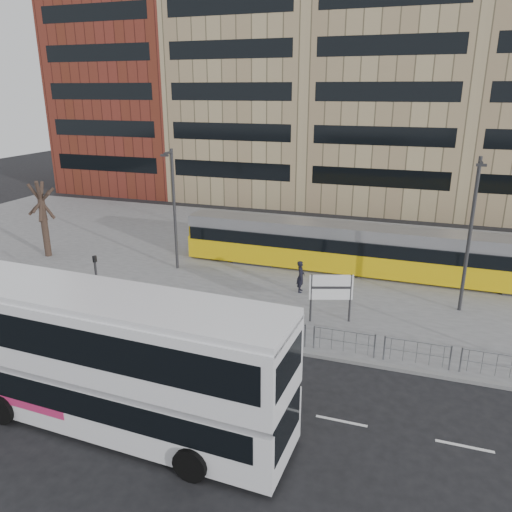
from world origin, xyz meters
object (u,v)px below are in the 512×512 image
(station_sign, at_px, (331,289))
(ad_panel, at_px, (281,325))
(tram, at_px, (382,251))
(traffic_light_west, at_px, (96,277))
(double_decker_bus, at_px, (114,357))
(pedestrian, at_px, (301,276))
(bare_tree, at_px, (38,178))
(lamp_post_east, at_px, (471,230))
(lamp_post_west, at_px, (174,205))

(station_sign, bearing_deg, ad_panel, -137.18)
(tram, distance_m, traffic_light_west, 16.63)
(double_decker_bus, distance_m, pedestrian, 13.68)
(ad_panel, distance_m, bare_tree, 20.29)
(lamp_post_east, bearing_deg, station_sign, -150.67)
(double_decker_bus, bearing_deg, lamp_post_east, 52.05)
(tram, bearing_deg, traffic_light_west, -140.68)
(tram, bearing_deg, lamp_post_east, -42.63)
(double_decker_bus, height_order, ad_panel, double_decker_bus)
(station_sign, relative_size, ad_panel, 1.55)
(pedestrian, height_order, traffic_light_west, traffic_light_west)
(lamp_post_west, relative_size, bare_tree, 1.01)
(tram, xyz_separation_m, ad_panel, (-3.36, -10.53, -0.56))
(double_decker_bus, distance_m, tram, 18.94)
(pedestrian, bearing_deg, station_sign, -151.77)
(double_decker_bus, height_order, station_sign, double_decker_bus)
(traffic_light_west, bearing_deg, tram, 42.74)
(pedestrian, bearing_deg, double_decker_bus, 159.95)
(double_decker_bus, distance_m, bare_tree, 20.56)
(tram, height_order, station_sign, tram)
(lamp_post_east, bearing_deg, traffic_light_west, -159.93)
(station_sign, relative_size, lamp_post_east, 0.31)
(double_decker_bus, relative_size, station_sign, 5.01)
(tram, distance_m, lamp_post_east, 6.63)
(double_decker_bus, height_order, traffic_light_west, double_decker_bus)
(double_decker_bus, xyz_separation_m, tram, (7.06, 17.55, -0.97))
(traffic_light_west, bearing_deg, pedestrian, 38.30)
(tram, xyz_separation_m, lamp_post_west, (-12.38, -3.09, 2.64))
(pedestrian, relative_size, bare_tree, 0.24)
(pedestrian, relative_size, traffic_light_west, 0.59)
(ad_panel, height_order, bare_tree, bare_tree)
(bare_tree, bearing_deg, lamp_post_east, -1.00)
(lamp_post_east, distance_m, bare_tree, 26.34)
(double_decker_bus, relative_size, tram, 0.48)
(ad_panel, bearing_deg, bare_tree, 146.02)
(pedestrian, height_order, lamp_post_west, lamp_post_west)
(lamp_post_west, xyz_separation_m, lamp_post_east, (16.77, -1.01, 0.18))
(tram, height_order, bare_tree, bare_tree)
(lamp_post_east, xyz_separation_m, bare_tree, (-26.31, 0.46, 1.04))
(tram, xyz_separation_m, traffic_light_west, (-12.94, -10.43, 0.49))
(station_sign, bearing_deg, traffic_light_west, 176.03)
(lamp_post_west, distance_m, lamp_post_east, 16.80)
(double_decker_bus, xyz_separation_m, ad_panel, (3.69, 7.02, -1.54))
(double_decker_bus, bearing_deg, traffic_light_west, 132.01)
(double_decker_bus, distance_m, lamp_post_east, 17.75)
(traffic_light_west, xyz_separation_m, lamp_post_west, (0.56, 7.34, 2.15))
(double_decker_bus, relative_size, lamp_post_east, 1.54)
(ad_panel, height_order, lamp_post_west, lamp_post_west)
(bare_tree, bearing_deg, traffic_light_west, -37.06)
(double_decker_bus, distance_m, ad_panel, 8.08)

